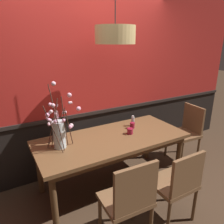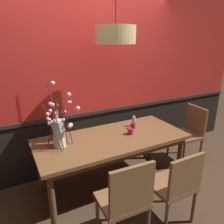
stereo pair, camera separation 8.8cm
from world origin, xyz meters
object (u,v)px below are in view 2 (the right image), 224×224
(condiment_bottle, at_px, (134,121))
(chair_near_side_left, at_px, (126,199))
(vase_with_blossoms, at_px, (59,130))
(chair_head_east_end, at_px, (189,131))
(candle_holder_nearer_edge, at_px, (133,126))
(dining_table, at_px, (112,143))
(chair_far_side_right, at_px, (107,126))
(chair_far_side_left, at_px, (70,134))
(candle_holder_nearer_center, at_px, (130,131))
(chair_near_side_right, at_px, (175,184))
(pendant_lamp, at_px, (116,35))

(condiment_bottle, bearing_deg, chair_near_side_left, -126.17)
(chair_near_side_left, distance_m, vase_with_blossoms, 1.07)
(chair_near_side_left, relative_size, chair_head_east_end, 1.02)
(chair_head_east_end, height_order, vase_with_blossoms, vase_with_blossoms)
(chair_near_side_left, height_order, candle_holder_nearer_edge, chair_near_side_left)
(dining_table, relative_size, vase_with_blossoms, 2.42)
(dining_table, relative_size, chair_far_side_right, 2.09)
(chair_far_side_left, bearing_deg, candle_holder_nearer_center, -56.50)
(chair_near_side_left, distance_m, condiment_bottle, 1.33)
(chair_far_side_left, distance_m, candle_holder_nearer_center, 1.08)
(chair_far_side_left, bearing_deg, chair_head_east_end, -25.47)
(chair_head_east_end, distance_m, condiment_bottle, 1.03)
(chair_near_side_left, xyz_separation_m, condiment_bottle, (0.77, 1.05, 0.27))
(chair_near_side_right, xyz_separation_m, chair_head_east_end, (1.14, 0.89, 0.02))
(dining_table, distance_m, condiment_bottle, 0.52)
(chair_far_side_left, xyz_separation_m, chair_head_east_end, (1.75, -0.83, 0.02))
(vase_with_blossoms, bearing_deg, dining_table, -6.29)
(chair_near_side_right, bearing_deg, chair_near_side_left, 178.67)
(condiment_bottle, bearing_deg, chair_far_side_left, 139.61)
(chair_head_east_end, height_order, candle_holder_nearer_center, chair_head_east_end)
(chair_far_side_left, height_order, vase_with_blossoms, vase_with_blossoms)
(chair_near_side_right, distance_m, vase_with_blossoms, 1.41)
(chair_far_side_right, height_order, pendant_lamp, pendant_lamp)
(dining_table, height_order, pendant_lamp, pendant_lamp)
(condiment_bottle, bearing_deg, dining_table, -157.54)
(chair_far_side_left, xyz_separation_m, chair_far_side_right, (0.66, -0.02, 0.02))
(chair_far_side_right, xyz_separation_m, pendant_lamp, (-0.25, -0.73, 1.46))
(chair_head_east_end, height_order, candle_holder_nearer_edge, chair_head_east_end)
(chair_head_east_end, distance_m, vase_with_blossoms, 2.13)
(candle_holder_nearer_center, relative_size, pendant_lamp, 0.09)
(chair_head_east_end, bearing_deg, chair_far_side_left, 154.53)
(candle_holder_nearer_edge, height_order, pendant_lamp, pendant_lamp)
(candle_holder_nearer_center, distance_m, condiment_bottle, 0.29)
(chair_head_east_end, relative_size, candle_holder_nearer_center, 11.03)
(chair_far_side_right, relative_size, condiment_bottle, 6.02)
(condiment_bottle, bearing_deg, candle_holder_nearer_edge, -129.04)
(chair_near_side_right, xyz_separation_m, chair_far_side_left, (-0.60, 1.72, 0.01))
(chair_head_east_end, bearing_deg, chair_near_side_right, -142.15)
(chair_near_side_right, xyz_separation_m, candle_holder_nearer_edge, (0.11, 0.99, 0.28))
(chair_far_side_right, bearing_deg, chair_near_side_right, -91.73)
(chair_near_side_right, relative_size, vase_with_blossoms, 1.09)
(dining_table, height_order, chair_near_side_left, chair_near_side_left)
(chair_head_east_end, bearing_deg, candle_holder_nearer_edge, 174.35)
(chair_near_side_right, bearing_deg, candle_holder_nearer_center, 91.74)
(pendant_lamp, bearing_deg, chair_head_east_end, -3.32)
(chair_far_side_left, relative_size, candle_holder_nearer_edge, 10.38)
(chair_near_side_left, xyz_separation_m, chair_far_side_right, (0.65, 1.69, -0.01))
(pendant_lamp, bearing_deg, vase_with_blossoms, -178.54)
(candle_holder_nearer_edge, bearing_deg, candle_holder_nearer_center, -133.62)
(chair_head_east_end, bearing_deg, candle_holder_nearer_center, -178.03)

